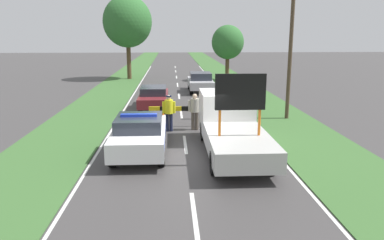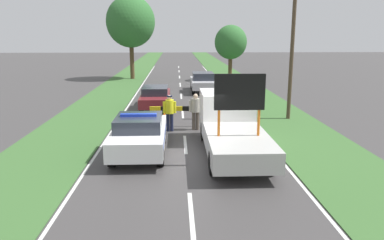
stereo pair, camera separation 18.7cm
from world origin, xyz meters
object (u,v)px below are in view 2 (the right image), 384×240
object	(u,v)px
road_barrier	(182,110)
police_officer	(170,110)
roadside_tree_near_right	(231,42)
utility_pole	(293,39)
police_car	(140,134)
traffic_cone_near_truck	(214,115)
traffic_cone_centre_front	(223,121)
roadside_tree_near_left	(131,22)
queued_car_sedan_silver	(203,82)
queued_car_wagon_maroon	(155,97)
pedestrian_civilian	(196,109)
traffic_cone_near_police	(164,116)
work_truck	(231,124)

from	to	relation	value
road_barrier	police_officer	size ratio (longest dim) A/B	1.85
roadside_tree_near_right	utility_pole	xyz separation A→B (m)	(0.73, -17.00, 0.53)
police_car	road_barrier	size ratio (longest dim) A/B	1.42
traffic_cone_near_truck	road_barrier	bearing A→B (deg)	-149.30
police_officer	traffic_cone_centre_front	xyz separation A→B (m)	(2.61, 0.69, -0.73)
road_barrier	roadside_tree_near_left	size ratio (longest dim) A/B	0.39
queued_car_sedan_silver	roadside_tree_near_right	bearing A→B (deg)	-114.08
police_car	road_barrier	xyz separation A→B (m)	(1.69, 4.20, 0.07)
traffic_cone_centre_front	roadside_tree_near_right	size ratio (longest dim) A/B	0.11
queued_car_wagon_maroon	roadside_tree_near_left	distance (m)	16.54
traffic_cone_near_truck	roadside_tree_near_left	distance (m)	20.88
traffic_cone_centre_front	queued_car_sedan_silver	world-z (taller)	queued_car_sedan_silver
traffic_cone_centre_front	traffic_cone_near_truck	distance (m)	1.20
queued_car_sedan_silver	roadside_tree_near_left	size ratio (longest dim) A/B	0.56
road_barrier	pedestrian_civilian	size ratio (longest dim) A/B	1.83
police_officer	roadside_tree_near_left	world-z (taller)	roadside_tree_near_left
traffic_cone_near_police	roadside_tree_near_right	world-z (taller)	roadside_tree_near_right
roadside_tree_near_right	police_officer	bearing A→B (deg)	-106.10
police_car	roadside_tree_near_right	bearing A→B (deg)	70.08
traffic_cone_near_truck	utility_pole	xyz separation A→B (m)	(4.02, 0.47, 3.84)
pedestrian_civilian	traffic_cone_centre_front	size ratio (longest dim) A/B	3.00
police_car	roadside_tree_near_left	distance (m)	25.03
pedestrian_civilian	traffic_cone_near_truck	size ratio (longest dim) A/B	2.44
roadside_tree_near_left	utility_pole	bearing A→B (deg)	-60.93
queued_car_wagon_maroon	utility_pole	world-z (taller)	utility_pole
traffic_cone_centre_front	utility_pole	world-z (taller)	utility_pole
traffic_cone_centre_front	police_officer	bearing A→B (deg)	-165.26
road_barrier	utility_pole	distance (m)	6.77
traffic_cone_centre_front	roadside_tree_near_right	distance (m)	19.16
police_car	queued_car_sedan_silver	size ratio (longest dim) A/B	0.99
pedestrian_civilian	road_barrier	bearing A→B (deg)	114.19
pedestrian_civilian	roadside_tree_near_right	xyz separation A→B (m)	(4.35, 19.10, 2.64)
work_truck	queued_car_wagon_maroon	world-z (taller)	work_truck
traffic_cone_centre_front	roadside_tree_near_right	xyz separation A→B (m)	(2.96, 18.62, 3.37)
work_truck	utility_pole	xyz separation A→B (m)	(3.88, 5.27, 3.15)
police_officer	work_truck	bearing A→B (deg)	125.68
police_officer	queued_car_sedan_silver	distance (m)	12.46
police_officer	traffic_cone_centre_front	size ratio (longest dim) A/B	2.97
police_officer	traffic_cone_centre_front	distance (m)	2.80
traffic_cone_near_truck	queued_car_wagon_maroon	size ratio (longest dim) A/B	0.15
work_truck	roadside_tree_near_left	size ratio (longest dim) A/B	0.78
work_truck	pedestrian_civilian	bearing A→B (deg)	-66.02
traffic_cone_centre_front	pedestrian_civilian	bearing A→B (deg)	-161.21
pedestrian_civilian	work_truck	bearing A→B (deg)	-89.47
police_officer	roadside_tree_near_right	xyz separation A→B (m)	(5.57, 19.31, 2.64)
traffic_cone_near_truck	roadside_tree_near_left	bearing A→B (deg)	108.40
police_car	queued_car_sedan_silver	world-z (taller)	police_car
traffic_cone_near_police	traffic_cone_near_truck	distance (m)	2.61
road_barrier	queued_car_sedan_silver	size ratio (longest dim) A/B	0.69
work_truck	roadside_tree_near_right	size ratio (longest dim) A/B	1.20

